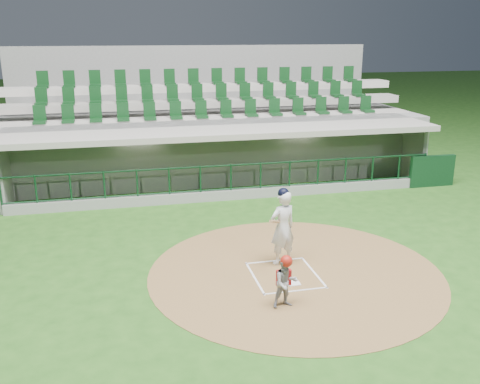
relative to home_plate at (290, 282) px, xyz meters
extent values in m
plane|color=#204C15|center=(0.00, 0.70, -0.02)|extent=(120.00, 120.00, 0.00)
cylinder|color=brown|center=(0.30, 0.50, -0.02)|extent=(7.20, 7.20, 0.01)
cube|color=white|center=(0.00, 0.00, 0.00)|extent=(0.43, 0.43, 0.02)
cube|color=white|center=(-0.75, 0.40, 0.00)|extent=(0.05, 1.80, 0.01)
cube|color=white|center=(0.75, 0.40, 0.00)|extent=(0.05, 1.80, 0.01)
cube|color=white|center=(0.00, 1.25, 0.00)|extent=(1.55, 0.05, 0.01)
cube|color=silver|center=(0.00, -0.45, 0.00)|extent=(1.55, 0.05, 0.01)
cube|color=slate|center=(0.00, 8.20, -0.57)|extent=(15.00, 3.00, 0.10)
cube|color=slate|center=(0.00, 9.80, 0.83)|extent=(15.00, 0.20, 2.70)
cube|color=#BDB5A7|center=(0.00, 9.68, 1.08)|extent=(13.50, 0.04, 0.90)
cube|color=gray|center=(-7.50, 8.20, 0.83)|extent=(0.20, 3.00, 2.70)
cube|color=gray|center=(7.50, 8.20, 0.83)|extent=(0.20, 3.00, 2.70)
cube|color=gray|center=(0.00, 7.95, 2.28)|extent=(15.40, 3.50, 0.20)
cube|color=gray|center=(0.00, 6.65, 0.13)|extent=(15.00, 0.15, 0.40)
cube|color=black|center=(0.00, 6.65, 1.70)|extent=(15.00, 0.01, 0.95)
cube|color=brown|center=(0.00, 9.25, -0.30)|extent=(12.75, 0.40, 0.45)
cube|color=white|center=(-3.00, 8.20, 2.15)|extent=(1.30, 0.35, 0.04)
cube|color=white|center=(3.00, 8.20, 2.15)|extent=(1.30, 0.35, 0.04)
cube|color=black|center=(7.80, 6.60, 0.58)|extent=(1.80, 0.18, 1.20)
imported|color=maroon|center=(-5.87, 9.12, 0.41)|extent=(1.37, 1.06, 1.87)
imported|color=#B61613|center=(-1.11, 8.99, 0.25)|extent=(0.92, 0.44, 1.53)
imported|color=#B41913|center=(0.35, 8.96, 0.39)|extent=(1.04, 0.86, 1.83)
imported|color=#9F1811|center=(5.92, 9.13, 0.24)|extent=(1.47, 1.00, 1.52)
cube|color=gray|center=(0.00, 11.45, 1.13)|extent=(17.00, 6.50, 2.50)
cube|color=#A19A91|center=(0.00, 9.95, 2.28)|extent=(16.60, 0.95, 0.30)
cube|color=gray|center=(0.00, 10.90, 2.83)|extent=(16.60, 0.95, 0.30)
cube|color=#ACA59C|center=(0.00, 11.85, 3.38)|extent=(16.60, 0.95, 0.30)
cube|color=slate|center=(0.00, 14.80, 2.50)|extent=(17.00, 0.25, 5.05)
imported|color=silver|center=(0.14, 1.09, 0.95)|extent=(0.81, 0.64, 1.93)
sphere|color=black|center=(0.14, 1.09, 1.86)|extent=(0.28, 0.28, 0.28)
cylinder|color=#A5774B|center=(-0.11, 0.84, 1.23)|extent=(0.58, 0.79, 0.39)
imported|color=#97989D|center=(-0.45, -1.07, 0.54)|extent=(0.58, 0.47, 1.11)
sphere|color=#A71D12|center=(-0.45, -1.07, 1.05)|extent=(0.26, 0.26, 0.26)
cube|color=#B11318|center=(-0.45, -0.92, 0.60)|extent=(0.32, 0.10, 0.35)
camera|label=1|loc=(-3.72, -10.89, 5.69)|focal=40.00mm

